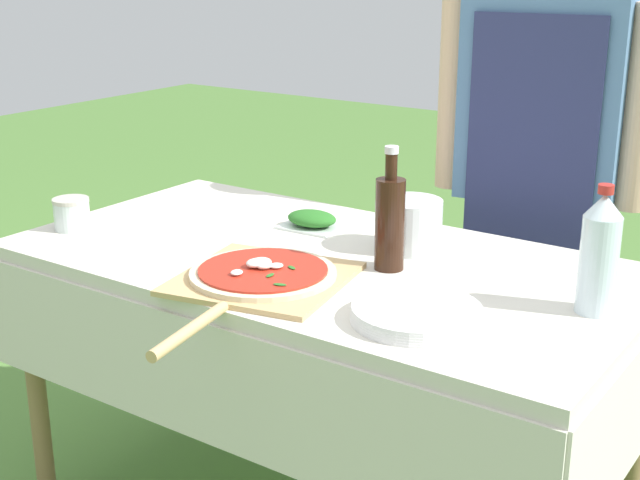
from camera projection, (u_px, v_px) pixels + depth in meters
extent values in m
cube|color=beige|center=(321.00, 264.00, 2.11)|extent=(1.49, 0.78, 0.04)
cube|color=beige|center=(214.00, 387.00, 1.85)|extent=(1.49, 0.01, 0.28)
cube|color=beige|center=(402.00, 278.00, 2.47)|extent=(1.49, 0.01, 0.28)
cube|color=beige|center=(108.00, 266.00, 2.57)|extent=(0.01, 0.78, 0.28)
cube|color=beige|center=(633.00, 411.00, 1.76)|extent=(0.01, 0.78, 0.28)
cylinder|color=olive|center=(36.00, 387.00, 2.34)|extent=(0.05, 0.05, 0.74)
cylinder|color=olive|center=(205.00, 308.00, 2.86)|extent=(0.05, 0.05, 0.74)
cylinder|color=olive|center=(637.00, 432.00, 2.12)|extent=(0.05, 0.05, 0.74)
cylinder|color=#70604C|center=(553.00, 335.00, 2.58)|extent=(0.12, 0.12, 0.80)
cylinder|color=#70604C|center=(500.00, 325.00, 2.65)|extent=(0.12, 0.12, 0.80)
cube|color=#4C7099|center=(544.00, 91.00, 2.40)|extent=(0.45, 0.23, 0.60)
cube|color=navy|center=(528.00, 180.00, 2.39)|extent=(0.35, 0.05, 0.87)
cylinder|color=tan|center=(455.00, 94.00, 2.52)|extent=(0.09, 0.09, 0.53)
cube|color=tan|center=(263.00, 279.00, 1.95)|extent=(0.41, 0.41, 0.01)
cylinder|color=tan|center=(190.00, 330.00, 1.68)|extent=(0.07, 0.26, 0.02)
cylinder|color=beige|center=(263.00, 273.00, 1.94)|extent=(0.32, 0.32, 0.01)
cylinder|color=#B22819|center=(263.00, 270.00, 1.94)|extent=(0.28, 0.28, 0.00)
ellipsoid|color=white|center=(276.00, 266.00, 1.94)|extent=(0.04, 0.04, 0.01)
ellipsoid|color=white|center=(261.00, 262.00, 1.96)|extent=(0.06, 0.06, 0.02)
ellipsoid|color=white|center=(265.00, 264.00, 1.95)|extent=(0.04, 0.04, 0.01)
ellipsoid|color=white|center=(256.00, 263.00, 1.95)|extent=(0.05, 0.05, 0.02)
ellipsoid|color=white|center=(265.00, 265.00, 1.94)|extent=(0.05, 0.05, 0.02)
ellipsoid|color=white|center=(237.00, 272.00, 1.90)|extent=(0.03, 0.04, 0.01)
ellipsoid|color=#286B23|center=(270.00, 275.00, 1.90)|extent=(0.01, 0.03, 0.00)
ellipsoid|color=#286B23|center=(292.00, 267.00, 1.94)|extent=(0.03, 0.02, 0.00)
ellipsoid|color=#286B23|center=(280.00, 284.00, 1.84)|extent=(0.03, 0.02, 0.00)
cylinder|color=black|center=(390.00, 225.00, 1.99)|extent=(0.07, 0.07, 0.21)
cylinder|color=black|center=(391.00, 166.00, 1.95)|extent=(0.03, 0.03, 0.06)
cylinder|color=silver|center=(392.00, 150.00, 1.94)|extent=(0.03, 0.03, 0.02)
cylinder|color=silver|center=(598.00, 265.00, 1.75)|extent=(0.08, 0.08, 0.20)
cone|color=silver|center=(604.00, 205.00, 1.72)|extent=(0.08, 0.08, 0.05)
cylinder|color=#B22823|center=(606.00, 189.00, 1.71)|extent=(0.03, 0.03, 0.02)
cube|color=silver|center=(312.00, 227.00, 2.32)|extent=(0.16, 0.13, 0.01)
ellipsoid|color=#286B23|center=(312.00, 218.00, 2.32)|extent=(0.14, 0.11, 0.04)
cylinder|color=silver|center=(410.00, 225.00, 2.14)|extent=(0.16, 0.16, 0.12)
cylinder|color=white|center=(417.00, 320.00, 1.74)|extent=(0.26, 0.26, 0.00)
cylinder|color=white|center=(417.00, 317.00, 1.74)|extent=(0.26, 0.26, 0.00)
cylinder|color=white|center=(417.00, 315.00, 1.74)|extent=(0.26, 0.26, 0.00)
cylinder|color=white|center=(417.00, 312.00, 1.74)|extent=(0.26, 0.26, 0.00)
cylinder|color=white|center=(417.00, 310.00, 1.73)|extent=(0.26, 0.26, 0.00)
cylinder|color=white|center=(417.00, 308.00, 1.73)|extent=(0.26, 0.26, 0.00)
cylinder|color=silver|center=(72.00, 216.00, 2.30)|extent=(0.09, 0.09, 0.07)
cylinder|color=#B22819|center=(72.00, 220.00, 2.31)|extent=(0.08, 0.08, 0.05)
cylinder|color=#B7B2A3|center=(70.00, 200.00, 2.29)|extent=(0.09, 0.09, 0.01)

